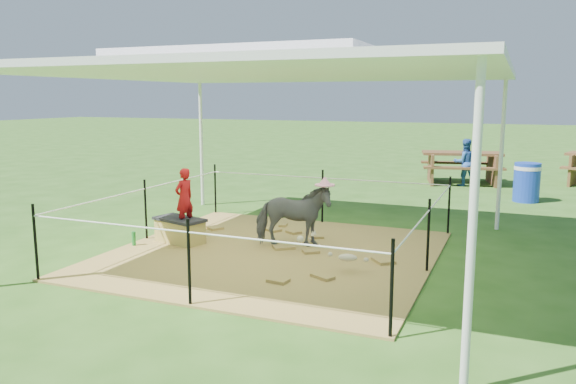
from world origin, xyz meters
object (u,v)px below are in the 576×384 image
at_px(straw_bale, 180,231).
at_px(foal, 348,256).
at_px(trash_barrel, 527,182).
at_px(distant_person, 465,162).
at_px(woman, 184,192).
at_px(pony, 293,216).
at_px(green_bottle, 134,239).
at_px(picnic_table_near, 461,168).

xyz_separation_m(straw_bale, foal, (2.90, -0.46, 0.04)).
distance_m(foal, trash_barrel, 6.90).
height_order(trash_barrel, distant_person, distant_person).
relative_size(woman, distant_person, 0.76).
xyz_separation_m(foal, distant_person, (0.69, 8.37, 0.37)).
distance_m(woman, distant_person, 8.65).
distance_m(pony, foal, 1.47).
relative_size(green_bottle, foal, 0.28).
relative_size(woman, green_bottle, 4.32).
height_order(foal, distant_person, distant_person).
relative_size(woman, pony, 0.82).
xyz_separation_m(green_bottle, foal, (3.45, -0.01, 0.11)).
xyz_separation_m(foal, picnic_table_near, (0.56, 8.79, 0.18)).
xyz_separation_m(green_bottle, picnic_table_near, (4.02, 8.78, 0.29)).
bearing_deg(pony, green_bottle, 89.11).
xyz_separation_m(woman, foal, (2.80, -0.46, -0.60)).
bearing_deg(distant_person, trash_barrel, 105.73).
relative_size(straw_bale, foal, 1.00).
height_order(green_bottle, distant_person, distant_person).
bearing_deg(foal, green_bottle, 169.83).
distance_m(pony, distant_person, 7.70).
bearing_deg(distant_person, foal, 61.68).
height_order(picnic_table_near, distant_person, distant_person).
distance_m(foal, picnic_table_near, 8.81).
distance_m(straw_bale, pony, 1.84).
xyz_separation_m(green_bottle, distant_person, (4.14, 8.36, 0.48)).
relative_size(foal, trash_barrel, 0.90).
distance_m(straw_bale, green_bottle, 0.71).
relative_size(straw_bale, woman, 0.83).
xyz_separation_m(trash_barrel, distant_person, (-1.50, 1.83, 0.18)).
bearing_deg(distant_person, picnic_table_near, -96.76).
relative_size(pony, trash_barrel, 1.32).
bearing_deg(pony, foal, -149.74).
height_order(green_bottle, picnic_table_near, picnic_table_near).
relative_size(foal, picnic_table_near, 0.38).
bearing_deg(straw_bale, foal, -9.01).
distance_m(green_bottle, distant_person, 9.34).
distance_m(trash_barrel, distant_person, 2.37).
distance_m(straw_bale, foal, 2.94).
bearing_deg(foal, picnic_table_near, 76.32).
bearing_deg(woman, picnic_table_near, 173.92).
height_order(pony, distant_person, distant_person).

